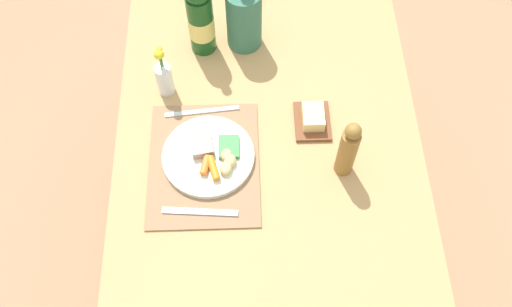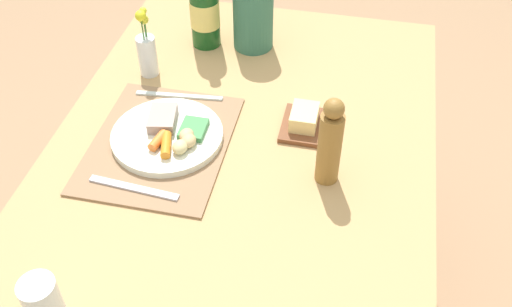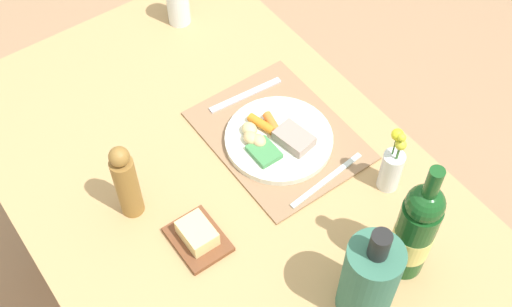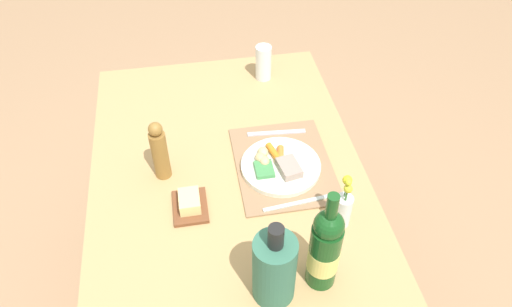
{
  "view_description": "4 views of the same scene",
  "coord_description": "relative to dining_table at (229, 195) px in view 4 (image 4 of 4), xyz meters",
  "views": [
    {
      "loc": [
        0.73,
        -0.06,
        2.1
      ],
      "look_at": [
        0.02,
        -0.04,
        0.85
      ],
      "focal_mm": 38.84,
      "sensor_mm": 36.0,
      "label": 1
    },
    {
      "loc": [
        0.91,
        0.24,
        1.69
      ],
      "look_at": [
        0.02,
        0.05,
        0.81
      ],
      "focal_mm": 41.79,
      "sensor_mm": 36.0,
      "label": 2
    },
    {
      "loc": [
        -0.74,
        0.43,
        1.99
      ],
      "look_at": [
        -0.06,
        -0.06,
        0.87
      ],
      "focal_mm": 46.31,
      "sensor_mm": 36.0,
      "label": 3
    },
    {
      "loc": [
        -1.03,
        0.09,
        1.88
      ],
      "look_at": [
        0.01,
        -0.09,
        0.84
      ],
      "focal_mm": 33.88,
      "sensor_mm": 36.0,
      "label": 4
    }
  ],
  "objects": [
    {
      "name": "flower_vase",
      "position": [
        -0.25,
        -0.29,
        0.17
      ],
      "size": [
        0.05,
        0.05,
        0.19
      ],
      "color": "silver",
      "rests_on": "dining_table"
    },
    {
      "name": "fork",
      "position": [
        -0.16,
        -0.19,
        0.11
      ],
      "size": [
        0.03,
        0.21,
        0.0
      ],
      "primitive_type": "cube",
      "rotation": [
        0.0,
        0.0,
        0.1
      ],
      "color": "silver",
      "rests_on": "placemat"
    },
    {
      "name": "cooler_bottle",
      "position": [
        -0.43,
        -0.06,
        0.21
      ],
      "size": [
        0.11,
        0.11,
        0.26
      ],
      "color": "#346B54",
      "rests_on": "dining_table"
    },
    {
      "name": "butter_dish",
      "position": [
        -0.12,
        0.13,
        0.12
      ],
      "size": [
        0.13,
        0.1,
        0.05
      ],
      "color": "brown",
      "rests_on": "dining_table"
    },
    {
      "name": "wine_bottle",
      "position": [
        -0.41,
        -0.18,
        0.23
      ],
      "size": [
        0.08,
        0.08,
        0.33
      ],
      "color": "#16491B",
      "rests_on": "dining_table"
    },
    {
      "name": "knife",
      "position": [
        0.15,
        -0.19,
        0.11
      ],
      "size": [
        0.03,
        0.2,
        0.0
      ],
      "primitive_type": "cube",
      "rotation": [
        0.0,
        0.0,
        -0.08
      ],
      "color": "silver",
      "rests_on": "placemat"
    },
    {
      "name": "pepper_mill",
      "position": [
        0.03,
        0.2,
        0.2
      ],
      "size": [
        0.05,
        0.05,
        0.21
      ],
      "color": "olive",
      "rests_on": "dining_table"
    },
    {
      "name": "water_tumbler",
      "position": [
        0.48,
        -0.2,
        0.16
      ],
      "size": [
        0.06,
        0.06,
        0.14
      ],
      "color": "silver",
      "rests_on": "dining_table"
    },
    {
      "name": "ground_plane",
      "position": [
        0.0,
        0.0,
        -0.68
      ],
      "size": [
        8.0,
        8.0,
        0.0
      ],
      "primitive_type": "plane",
      "color": "tan"
    },
    {
      "name": "dining_table",
      "position": [
        0.0,
        0.0,
        0.0
      ],
      "size": [
        1.26,
        0.85,
        0.78
      ],
      "color": "tan",
      "rests_on": "ground_plane"
    },
    {
      "name": "placemat",
      "position": [
        0.01,
        -0.18,
        0.11
      ],
      "size": [
        0.38,
        0.3,
        0.01
      ],
      "primitive_type": "cube",
      "color": "#947050",
      "rests_on": "dining_table"
    },
    {
      "name": "dinner_plate",
      "position": [
        -0.01,
        -0.16,
        0.12
      ],
      "size": [
        0.25,
        0.25,
        0.04
      ],
      "color": "white",
      "rests_on": "placemat"
    }
  ]
}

